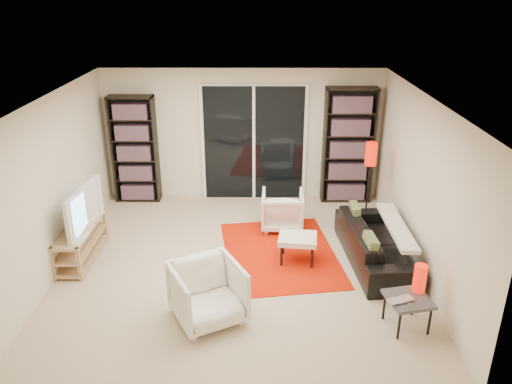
% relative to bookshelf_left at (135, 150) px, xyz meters
% --- Properties ---
extents(floor, '(5.00, 5.00, 0.00)m').
position_rel_bookshelf_left_xyz_m(floor, '(1.95, -2.33, -0.98)').
color(floor, beige).
rests_on(floor, ground).
extents(wall_back, '(5.00, 0.02, 2.40)m').
position_rel_bookshelf_left_xyz_m(wall_back, '(1.95, 0.17, 0.22)').
color(wall_back, beige).
rests_on(wall_back, ground).
extents(wall_front, '(5.00, 0.02, 2.40)m').
position_rel_bookshelf_left_xyz_m(wall_front, '(1.95, -4.83, 0.22)').
color(wall_front, beige).
rests_on(wall_front, ground).
extents(wall_left, '(0.02, 5.00, 2.40)m').
position_rel_bookshelf_left_xyz_m(wall_left, '(-0.55, -2.33, 0.22)').
color(wall_left, beige).
rests_on(wall_left, ground).
extents(wall_right, '(0.02, 5.00, 2.40)m').
position_rel_bookshelf_left_xyz_m(wall_right, '(4.45, -2.33, 0.22)').
color(wall_right, beige).
rests_on(wall_right, ground).
extents(ceiling, '(5.00, 5.00, 0.02)m').
position_rel_bookshelf_left_xyz_m(ceiling, '(1.95, -2.33, 1.42)').
color(ceiling, white).
rests_on(ceiling, wall_back).
extents(sliding_door, '(1.92, 0.08, 2.16)m').
position_rel_bookshelf_left_xyz_m(sliding_door, '(2.15, 0.13, 0.07)').
color(sliding_door, white).
rests_on(sliding_door, ground).
extents(bookshelf_left, '(0.80, 0.30, 1.95)m').
position_rel_bookshelf_left_xyz_m(bookshelf_left, '(0.00, 0.00, 0.00)').
color(bookshelf_left, black).
rests_on(bookshelf_left, ground).
extents(bookshelf_right, '(0.90, 0.30, 2.10)m').
position_rel_bookshelf_left_xyz_m(bookshelf_right, '(3.85, -0.00, 0.07)').
color(bookshelf_right, black).
rests_on(bookshelf_right, ground).
extents(tv_stand, '(0.41, 1.29, 0.50)m').
position_rel_bookshelf_left_xyz_m(tv_stand, '(-0.36, -2.17, -0.71)').
color(tv_stand, tan).
rests_on(tv_stand, floor).
extents(tv, '(0.27, 1.09, 0.62)m').
position_rel_bookshelf_left_xyz_m(tv, '(-0.34, -2.17, -0.16)').
color(tv, black).
rests_on(tv, tv_stand).
extents(rug, '(1.91, 2.39, 0.01)m').
position_rel_bookshelf_left_xyz_m(rug, '(2.56, -2.04, -0.97)').
color(rug, red).
rests_on(rug, floor).
extents(sofa, '(0.91, 2.01, 0.57)m').
position_rel_bookshelf_left_xyz_m(sofa, '(3.93, -2.24, -0.69)').
color(sofa, black).
rests_on(sofa, floor).
extents(armchair_back, '(0.70, 0.71, 0.63)m').
position_rel_bookshelf_left_xyz_m(armchair_back, '(2.63, -1.16, -0.66)').
color(armchair_back, silver).
rests_on(armchair_back, floor).
extents(armchair_front, '(1.05, 1.06, 0.72)m').
position_rel_bookshelf_left_xyz_m(armchair_front, '(1.64, -3.61, -0.61)').
color(armchair_front, silver).
rests_on(armchair_front, floor).
extents(ottoman, '(0.59, 0.50, 0.40)m').
position_rel_bookshelf_left_xyz_m(ottoman, '(2.80, -2.24, -0.63)').
color(ottoman, silver).
rests_on(ottoman, floor).
extents(side_table, '(0.56, 0.56, 0.40)m').
position_rel_bookshelf_left_xyz_m(side_table, '(3.97, -3.75, -0.62)').
color(side_table, '#414145').
rests_on(side_table, floor).
extents(laptop, '(0.37, 0.30, 0.03)m').
position_rel_bookshelf_left_xyz_m(laptop, '(3.87, -3.86, -0.56)').
color(laptop, silver).
rests_on(laptop, side_table).
extents(table_lamp, '(0.15, 0.15, 0.34)m').
position_rel_bookshelf_left_xyz_m(table_lamp, '(4.12, -3.60, -0.40)').
color(table_lamp, red).
rests_on(table_lamp, side_table).
extents(floor_lamp, '(0.21, 0.21, 1.40)m').
position_rel_bookshelf_left_xyz_m(floor_lamp, '(4.05, -0.92, 0.09)').
color(floor_lamp, black).
rests_on(floor_lamp, floor).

